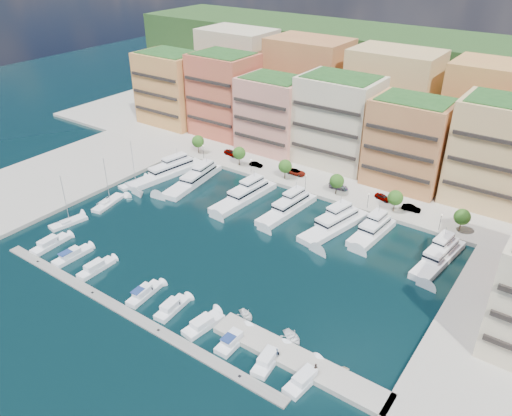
# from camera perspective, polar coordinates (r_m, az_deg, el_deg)

# --- Properties ---
(ground) EXTENTS (400.00, 400.00, 0.00)m
(ground) POSITION_cam_1_polar(r_m,az_deg,el_deg) (113.10, -2.43, -4.17)
(ground) COLOR black
(ground) RESTS_ON ground
(north_quay) EXTENTS (220.00, 64.00, 2.00)m
(north_quay) POSITION_cam_1_polar(r_m,az_deg,el_deg) (160.68, 11.22, 5.92)
(north_quay) COLOR #9E998E
(north_quay) RESTS_ON ground
(west_quay) EXTENTS (34.00, 76.00, 2.00)m
(west_quay) POSITION_cam_1_polar(r_m,az_deg,el_deg) (150.87, -23.44, 2.35)
(west_quay) COLOR #9E998E
(west_quay) RESTS_ON ground
(hillside) EXTENTS (240.00, 40.00, 58.00)m
(hillside) POSITION_cam_1_polar(r_m,az_deg,el_deg) (202.93, 17.15, 10.15)
(hillside) COLOR #203C18
(hillside) RESTS_ON ground
(south_pontoon) EXTENTS (72.00, 2.20, 0.35)m
(south_pontoon) POSITION_cam_1_polar(r_m,az_deg,el_deg) (98.03, -14.83, -11.39)
(south_pontoon) COLOR gray
(south_pontoon) RESTS_ON ground
(finger_pier) EXTENTS (32.00, 5.00, 2.00)m
(finger_pier) POSITION_cam_1_polar(r_m,az_deg,el_deg) (86.09, 4.84, -17.25)
(finger_pier) COLOR #9E998E
(finger_pier) RESTS_ON ground
(apartment_0) EXTENTS (22.00, 16.50, 24.80)m
(apartment_0) POSITION_cam_1_polar(r_m,az_deg,el_deg) (182.43, -9.62, 13.34)
(apartment_0) COLOR tan
(apartment_0) RESTS_ON north_quay
(apartment_1) EXTENTS (20.00, 16.50, 26.80)m
(apartment_1) POSITION_cam_1_polar(r_m,az_deg,el_deg) (169.39, -3.67, 12.80)
(apartment_1) COLOR #CA5443
(apartment_1) RESTS_ON north_quay
(apartment_2) EXTENTS (20.00, 15.50, 22.80)m
(apartment_2) POSITION_cam_1_polar(r_m,az_deg,el_deg) (156.61, 2.01, 10.68)
(apartment_2) COLOR #DD8C7B
(apartment_2) RESTS_ON north_quay
(apartment_3) EXTENTS (22.00, 16.50, 25.80)m
(apartment_3) POSITION_cam_1_polar(r_m,az_deg,el_deg) (147.98, 9.35, 9.79)
(apartment_3) COLOR beige
(apartment_3) RESTS_ON north_quay
(apartment_4) EXTENTS (20.00, 15.50, 23.80)m
(apartment_4) POSITION_cam_1_polar(r_m,az_deg,el_deg) (139.00, 17.06, 7.13)
(apartment_4) COLOR #CB894C
(apartment_4) RESTS_ON north_quay
(apartment_5) EXTENTS (22.00, 16.50, 26.80)m
(apartment_5) POSITION_cam_1_polar(r_m,az_deg,el_deg) (135.89, 26.12, 5.54)
(apartment_5) COLOR tan
(apartment_5) RESTS_ON north_quay
(backblock_0) EXTENTS (26.00, 18.00, 30.00)m
(backblock_0) POSITION_cam_1_polar(r_m,az_deg,el_deg) (192.19, -2.10, 15.36)
(backblock_0) COLOR beige
(backblock_0) RESTS_ON north_quay
(backblock_1) EXTENTS (26.00, 18.00, 30.00)m
(backblock_1) POSITION_cam_1_polar(r_m,az_deg,el_deg) (176.16, 5.93, 13.93)
(backblock_1) COLOR #CB894C
(backblock_1) RESTS_ON north_quay
(backblock_2) EXTENTS (26.00, 18.00, 30.00)m
(backblock_2) POSITION_cam_1_polar(r_m,az_deg,el_deg) (164.09, 15.21, 11.92)
(backblock_2) COLOR tan
(backblock_2) RESTS_ON north_quay
(backblock_3) EXTENTS (26.00, 18.00, 30.00)m
(backblock_3) POSITION_cam_1_polar(r_m,az_deg,el_deg) (156.90, 25.47, 9.31)
(backblock_3) COLOR tan
(backblock_3) RESTS_ON north_quay
(tree_0) EXTENTS (3.80, 3.80, 5.65)m
(tree_0) POSITION_cam_1_polar(r_m,az_deg,el_deg) (156.78, -6.65, 7.57)
(tree_0) COLOR #473323
(tree_0) RESTS_ON north_quay
(tree_1) EXTENTS (3.80, 3.80, 5.65)m
(tree_1) POSITION_cam_1_polar(r_m,az_deg,el_deg) (147.26, -1.94, 6.28)
(tree_1) COLOR #473323
(tree_1) RESTS_ON north_quay
(tree_2) EXTENTS (3.80, 3.80, 5.65)m
(tree_2) POSITION_cam_1_polar(r_m,az_deg,el_deg) (138.94, 3.35, 4.78)
(tree_2) COLOR #473323
(tree_2) RESTS_ON north_quay
(tree_3) EXTENTS (3.80, 3.80, 5.65)m
(tree_3) POSITION_cam_1_polar(r_m,az_deg,el_deg) (132.04, 9.22, 3.06)
(tree_3) COLOR #473323
(tree_3) RESTS_ON north_quay
(tree_4) EXTENTS (3.80, 3.80, 5.65)m
(tree_4) POSITION_cam_1_polar(r_m,az_deg,el_deg) (126.79, 15.64, 1.13)
(tree_4) COLOR #473323
(tree_4) RESTS_ON north_quay
(tree_5) EXTENTS (3.80, 3.80, 5.65)m
(tree_5) POSITION_cam_1_polar(r_m,az_deg,el_deg) (123.41, 22.50, -0.95)
(tree_5) COLOR #473323
(tree_5) RESTS_ON north_quay
(lamppost_0) EXTENTS (0.30, 0.30, 4.20)m
(lamppost_0) POSITION_cam_1_polar(r_m,az_deg,el_deg) (153.06, -6.07, 6.68)
(lamppost_0) COLOR black
(lamppost_0) RESTS_ON north_quay
(lamppost_1) EXTENTS (0.30, 0.30, 4.20)m
(lamppost_1) POSITION_cam_1_polar(r_m,az_deg,el_deg) (142.66, -0.57, 5.11)
(lamppost_1) COLOR black
(lamppost_1) RESTS_ON north_quay
(lamppost_2) EXTENTS (0.30, 0.30, 4.20)m
(lamppost_2) POSITION_cam_1_polar(r_m,az_deg,el_deg) (133.88, 5.70, 3.25)
(lamppost_2) COLOR black
(lamppost_2) RESTS_ON north_quay
(lamppost_3) EXTENTS (0.30, 0.30, 4.20)m
(lamppost_3) POSITION_cam_1_polar(r_m,az_deg,el_deg) (127.05, 12.71, 1.12)
(lamppost_3) COLOR black
(lamppost_3) RESTS_ON north_quay
(lamppost_4) EXTENTS (0.30, 0.30, 4.20)m
(lamppost_4) POSITION_cam_1_polar(r_m,az_deg,el_deg) (122.52, 20.37, -1.23)
(lamppost_4) COLOR black
(lamppost_4) RESTS_ON north_quay
(yacht_0) EXTENTS (8.21, 25.02, 7.30)m
(yacht_0) POSITION_cam_1_polar(r_m,az_deg,el_deg) (146.22, -9.93, 4.15)
(yacht_0) COLOR white
(yacht_0) RESTS_ON ground
(yacht_1) EXTENTS (7.81, 23.22, 7.30)m
(yacht_1) POSITION_cam_1_polar(r_m,az_deg,el_deg) (140.90, -7.01, 3.33)
(yacht_1) COLOR white
(yacht_1) RESTS_ON ground
(yacht_2) EXTENTS (6.48, 22.23, 7.30)m
(yacht_2) POSITION_cam_1_polar(r_m,az_deg,el_deg) (131.15, -1.18, 1.53)
(yacht_2) COLOR white
(yacht_2) RESTS_ON ground
(yacht_3) EXTENTS (6.08, 20.31, 7.30)m
(yacht_3) POSITION_cam_1_polar(r_m,az_deg,el_deg) (125.53, 3.76, 0.11)
(yacht_3) COLOR white
(yacht_3) RESTS_ON ground
(yacht_4) EXTENTS (9.11, 21.34, 7.30)m
(yacht_4) POSITION_cam_1_polar(r_m,az_deg,el_deg) (119.86, 9.07, -1.82)
(yacht_4) COLOR white
(yacht_4) RESTS_ON ground
(yacht_5) EXTENTS (5.99, 15.77, 7.30)m
(yacht_5) POSITION_cam_1_polar(r_m,az_deg,el_deg) (119.01, 13.22, -2.46)
(yacht_5) COLOR white
(yacht_5) RESTS_ON ground
(yacht_6) EXTENTS (6.51, 19.21, 7.30)m
(yacht_6) POSITION_cam_1_polar(r_m,az_deg,el_deg) (114.08, 20.24, -5.16)
(yacht_6) COLOR white
(yacht_6) RESTS_ON ground
(cruiser_0) EXTENTS (3.23, 9.13, 2.55)m
(cruiser_0) POSITION_cam_1_polar(r_m,az_deg,el_deg) (121.22, -22.46, -3.84)
(cruiser_0) COLOR white
(cruiser_0) RESTS_ON ground
(cruiser_1) EXTENTS (2.79, 8.85, 2.66)m
(cruiser_1) POSITION_cam_1_polar(r_m,az_deg,el_deg) (115.36, -20.27, -5.14)
(cruiser_1) COLOR white
(cruiser_1) RESTS_ON ground
(cruiser_2) EXTENTS (2.49, 8.36, 2.55)m
(cruiser_2) POSITION_cam_1_polar(r_m,az_deg,el_deg) (109.78, -17.81, -6.58)
(cruiser_2) COLOR white
(cruiser_2) RESTS_ON ground
(cruiser_4) EXTENTS (3.13, 8.29, 2.66)m
(cruiser_4) POSITION_cam_1_polar(r_m,az_deg,el_deg) (100.38, -12.66, -9.54)
(cruiser_4) COLOR white
(cruiser_4) RESTS_ON ground
(cruiser_5) EXTENTS (3.22, 7.72, 2.55)m
(cruiser_5) POSITION_cam_1_polar(r_m,az_deg,el_deg) (96.10, -9.62, -11.22)
(cruiser_5) COLOR white
(cruiser_5) RESTS_ON ground
(cruiser_6) EXTENTS (3.93, 8.34, 2.55)m
(cruiser_6) POSITION_cam_1_polar(r_m,az_deg,el_deg) (91.96, -6.07, -13.13)
(cruiser_6) COLOR white
(cruiser_6) RESTS_ON ground
(cruiser_7) EXTENTS (2.87, 7.64, 2.66)m
(cruiser_7) POSITION_cam_1_polar(r_m,az_deg,el_deg) (88.67, -2.63, -14.90)
(cruiser_7) COLOR white
(cruiser_7) RESTS_ON ground
(cruiser_8) EXTENTS (3.53, 8.38, 2.55)m
(cruiser_8) POSITION_cam_1_polar(r_m,az_deg,el_deg) (85.61, 1.48, -16.92)
(cruiser_8) COLOR white
(cruiser_8) RESTS_ON ground
(cruiser_9) EXTENTS (3.71, 8.82, 2.55)m
(cruiser_9) POSITION_cam_1_polar(r_m,az_deg,el_deg) (83.22, 5.65, -18.85)
(cruiser_9) COLOR white
(cruiser_9) RESTS_ON ground
(sailboat_0) EXTENTS (4.41, 9.22, 13.20)m
(sailboat_0) POSITION_cam_1_polar(r_m,az_deg,el_deg) (128.59, -20.66, -1.60)
(sailboat_0) COLOR white
(sailboat_0) RESTS_ON ground
(sailboat_2) EXTENTS (4.27, 9.36, 13.20)m
(sailboat_2) POSITION_cam_1_polar(r_m,az_deg,el_deg) (142.76, -13.69, 2.68)
(sailboat_2) COLOR white
(sailboat_2) RESTS_ON ground
(sailboat_1) EXTENTS (4.84, 10.63, 13.20)m
(sailboat_1) POSITION_cam_1_polar(r_m,az_deg,el_deg) (134.36, -16.53, 0.51)
(sailboat_1) COLOR white
(sailboat_1) RESTS_ON ground
(tender_2) EXTENTS (5.23, 4.62, 0.90)m
(tender_2) POSITION_cam_1_polar(r_m,az_deg,el_deg) (89.58, 4.16, -14.51)
(tender_2) COLOR white
(tender_2) RESTS_ON ground
(tender_3) EXTENTS (2.11, 1.98, 0.89)m
(tender_3) POSITION_cam_1_polar(r_m,az_deg,el_deg) (85.64, 10.07, -17.60)
(tender_3) COLOR beige
(tender_3) RESTS_ON ground
(tender_0) EXTENTS (4.40, 3.80, 0.77)m
(tender_0) POSITION_cam_1_polar(r_m,az_deg,el_deg) (93.66, -1.12, -12.13)
(tender_0) COLOR white
(tender_0) RESTS_ON ground
(car_0) EXTENTS (5.31, 2.88, 1.72)m
(car_0) POSITION_cam_1_polar(r_m,az_deg,el_deg) (155.01, -2.89, 6.32)
(car_0) COLOR gray
(car_0) RESTS_ON north_quay
(car_1) EXTENTS (4.14, 1.82, 1.32)m
(car_1) POSITION_cam_1_polar(r_m,az_deg,el_deg) (147.31, 0.01, 5.00)
(car_1) COLOR gray
(car_1) RESTS_ON north_quay
(car_2) EXTENTS (5.44, 2.52, 1.51)m
(car_2) POSITION_cam_1_polar(r_m,az_deg,el_deg) (142.79, 4.63, 4.12)
(car_2) COLOR gray
(car_2) RESTS_ON north_quay
(car_3) EXTENTS (5.44, 2.80, 1.51)m
(car_3) POSITION_cam_1_polar(r_m,az_deg,el_deg) (136.07, 9.41, 2.46)
(car_3) COLOR gray
(car_3) RESTS_ON north_quay
(car_4) EXTENTS (4.81, 2.99, 1.53)m
(car_4) POSITION_cam_1_polar(r_m,az_deg,el_deg) (132.85, 14.30, 1.21)
(car_4) COLOR gray
(car_4) RESTS_ON north_quay
(car_5) EXTENTS (4.73, 2.02, 1.52)m
(car_5) POSITION_cam_1_polar(r_m,az_deg,el_deg) (129.57, 17.32, -0.01)
(car_5) COLOR gray
(car_5) RESTS_ON north_quay
(person_0) EXTENTS (0.65, 0.66, 1.54)m
(person_0) POSITION_cam_1_polar(r_m,az_deg,el_deg) (85.09, 2.42, -16.13)
(person_0) COLOR #27364E
(person_0) RESTS_ON finger_pier
(person_1) EXTENTS (1.07, 0.97, 1.80)m
(person_1) POSITION_cam_1_polar(r_m,az_deg,el_deg) (83.00, 6.79, -17.72)
(person_1) COLOR #453229
(person_1) RESTS_ON finger_pier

